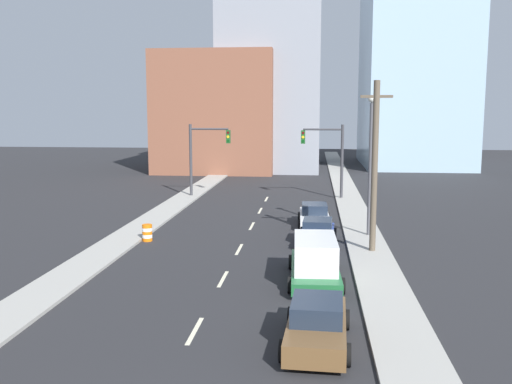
# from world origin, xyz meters

# --- Properties ---
(sidewalk_left) EXTENTS (2.17, 90.38, 0.14)m
(sidewalk_left) POSITION_xyz_m (-6.81, 45.19, 0.07)
(sidewalk_left) COLOR #9E9B93
(sidewalk_left) RESTS_ON ground
(sidewalk_right) EXTENTS (2.17, 90.38, 0.14)m
(sidewalk_right) POSITION_xyz_m (6.81, 45.19, 0.07)
(sidewalk_right) COLOR #9E9B93
(sidewalk_right) RESTS_ON ground
(lane_stripe_at_8m) EXTENTS (0.16, 2.40, 0.01)m
(lane_stripe_at_8m) POSITION_xyz_m (0.00, 7.59, 0.00)
(lane_stripe_at_8m) COLOR beige
(lane_stripe_at_8m) RESTS_ON ground
(lane_stripe_at_14m) EXTENTS (0.16, 2.40, 0.01)m
(lane_stripe_at_14m) POSITION_xyz_m (0.00, 13.54, 0.00)
(lane_stripe_at_14m) COLOR beige
(lane_stripe_at_14m) RESTS_ON ground
(lane_stripe_at_19m) EXTENTS (0.16, 2.40, 0.01)m
(lane_stripe_at_19m) POSITION_xyz_m (0.00, 18.95, 0.00)
(lane_stripe_at_19m) COLOR beige
(lane_stripe_at_19m) RESTS_ON ground
(lane_stripe_at_25m) EXTENTS (0.16, 2.40, 0.01)m
(lane_stripe_at_25m) POSITION_xyz_m (0.00, 25.14, 0.00)
(lane_stripe_at_25m) COLOR beige
(lane_stripe_at_25m) RESTS_ON ground
(lane_stripe_at_31m) EXTENTS (0.16, 2.40, 0.01)m
(lane_stripe_at_31m) POSITION_xyz_m (0.00, 30.81, 0.00)
(lane_stripe_at_31m) COLOR beige
(lane_stripe_at_31m) RESTS_ON ground
(lane_stripe_at_36m) EXTENTS (0.16, 2.40, 0.01)m
(lane_stripe_at_36m) POSITION_xyz_m (0.00, 36.37, 0.00)
(lane_stripe_at_36m) COLOR beige
(lane_stripe_at_36m) RESTS_ON ground
(building_brick_left) EXTENTS (14.00, 16.00, 14.11)m
(building_brick_left) POSITION_xyz_m (-7.77, 60.45, 7.05)
(building_brick_left) COLOR brown
(building_brick_left) RESTS_ON ground
(building_office_center) EXTENTS (12.00, 20.00, 25.65)m
(building_office_center) POSITION_xyz_m (-1.55, 64.45, 12.82)
(building_office_center) COLOR gray
(building_office_center) RESTS_ON ground
(building_glass_right) EXTENTS (13.00, 20.00, 26.46)m
(building_glass_right) POSITION_xyz_m (16.91, 68.45, 13.23)
(building_glass_right) COLOR #99B7CC
(building_glass_right) RESTS_ON ground
(traffic_signal_left) EXTENTS (3.51, 0.35, 6.17)m
(traffic_signal_left) POSITION_xyz_m (-5.54, 36.99, 3.94)
(traffic_signal_left) COLOR #38383D
(traffic_signal_left) RESTS_ON ground
(traffic_signal_right) EXTENTS (3.51, 0.35, 6.17)m
(traffic_signal_right) POSITION_xyz_m (5.24, 36.99, 3.94)
(traffic_signal_right) COLOR #38383D
(traffic_signal_right) RESTS_ON ground
(utility_pole_right_mid) EXTENTS (1.60, 0.32, 8.80)m
(utility_pole_right_mid) POSITION_xyz_m (6.95, 18.88, 4.52)
(utility_pole_right_mid) COLOR brown
(utility_pole_right_mid) RESTS_ON ground
(traffic_barrel) EXTENTS (0.56, 0.56, 0.95)m
(traffic_barrel) POSITION_xyz_m (-5.42, 20.37, 0.47)
(traffic_barrel) COLOR orange
(traffic_barrel) RESTS_ON ground
(street_lamp) EXTENTS (0.44, 0.44, 8.18)m
(street_lamp) POSITION_xyz_m (7.10, 22.66, 4.75)
(street_lamp) COLOR #4C4C51
(street_lamp) RESTS_ON ground
(sedan_brown) EXTENTS (2.23, 4.62, 1.47)m
(sedan_brown) POSITION_xyz_m (4.05, 6.87, 0.67)
(sedan_brown) COLOR brown
(sedan_brown) RESTS_ON ground
(box_truck_green) EXTENTS (2.43, 5.75, 1.95)m
(box_truck_green) POSITION_xyz_m (3.99, 13.56, 0.93)
(box_truck_green) COLOR #1E6033
(box_truck_green) RESTS_ON ground
(sedan_blue) EXTENTS (2.21, 4.31, 1.39)m
(sedan_blue) POSITION_xyz_m (4.14, 20.62, 0.64)
(sedan_blue) COLOR navy
(sedan_blue) RESTS_ON ground
(sedan_white) EXTENTS (2.19, 4.58, 1.43)m
(sedan_white) POSITION_xyz_m (3.96, 25.61, 0.65)
(sedan_white) COLOR silver
(sedan_white) RESTS_ON ground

